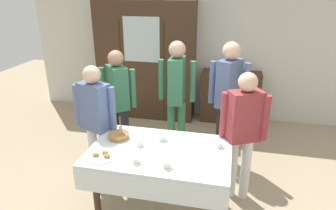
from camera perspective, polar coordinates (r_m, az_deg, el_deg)
The scene contains 21 objects.
ground_plane at distance 3.77m, azimuth -0.69°, elevation -17.20°, with size 12.00×12.00×0.00m, color tan.
back_wall at distance 5.63m, azimuth 5.55°, elevation 11.29°, with size 6.40×0.10×2.70m, color silver.
dining_table at distance 3.20m, azimuth -1.72°, elevation -10.64°, with size 1.48×0.95×0.77m.
wall_cabinet at distance 5.59m, azimuth -4.24°, elevation 8.36°, with size 1.80×0.46×2.15m.
bookshelf_low at distance 5.59m, azimuth 11.72°, elevation 1.50°, with size 1.04×0.35×0.95m.
book_stack at distance 5.43m, azimuth 12.13°, elevation 6.53°, with size 0.12×0.22×0.06m.
tea_cup_center at distance 3.25m, azimuth 9.64°, elevation -7.54°, with size 0.13×0.13×0.06m.
tea_cup_front_edge at distance 2.87m, azimuth -0.32°, elevation -11.40°, with size 0.13×0.13×0.06m.
tea_cup_back_edge at distance 3.24m, azimuth -5.45°, elevation -7.33°, with size 0.13×0.13×0.06m.
tea_cup_far_right at distance 3.32m, azimuth -1.12°, elevation -6.42°, with size 0.13×0.13×0.06m.
tea_cup_far_left at distance 2.96m, azimuth -6.14°, elevation -10.44°, with size 0.13×0.13×0.06m.
bread_basket at distance 3.42m, azimuth -9.37°, elevation -5.74°, with size 0.24×0.24×0.16m.
pastry_plate at distance 3.11m, azimuth -12.50°, elevation -9.50°, with size 0.28×0.28×0.05m.
spoon_front_edge at distance 3.29m, azimuth 2.11°, elevation -7.25°, with size 0.12×0.02×0.01m.
spoon_far_right at distance 3.24m, azimuth -8.09°, elevation -7.92°, with size 0.12×0.02×0.01m.
spoon_near_right at distance 3.15m, azimuth -0.08°, elevation -8.64°, with size 0.12×0.02×0.01m.
person_by_cabinet at distance 4.18m, azimuth -9.48°, elevation 1.80°, with size 0.52×0.40×1.59m.
person_beside_shelf at distance 3.41m, azimuth 14.17°, elevation -3.91°, with size 0.52×0.34×1.54m.
person_behind_table_right at distance 4.16m, azimuth 1.67°, elevation 3.14°, with size 0.52×0.37×1.70m.
person_behind_table_left at distance 4.07m, azimuth 11.41°, elevation 2.48°, with size 0.52×0.41×1.72m.
person_near_right_end at distance 3.66m, azimuth -13.62°, elevation -2.02°, with size 0.52×0.32×1.54m.
Camera 1 is at (0.68, -2.85, 2.38)m, focal length 31.98 mm.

